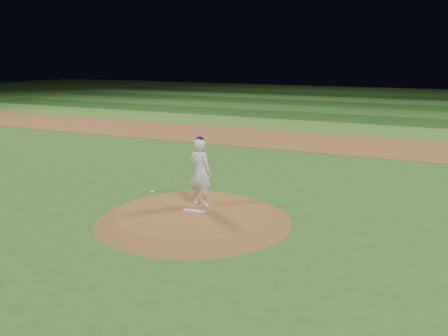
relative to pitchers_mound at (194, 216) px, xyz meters
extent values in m
plane|color=#2C5C1D|center=(0.00, 0.00, -0.12)|extent=(120.00, 120.00, 0.00)
cube|color=brown|center=(0.00, 14.00, -0.12)|extent=(70.00, 6.00, 0.02)
cube|color=#43762B|center=(0.00, 19.50, -0.12)|extent=(70.00, 5.00, 0.02)
cube|color=#1C4516|center=(0.00, 24.50, -0.12)|extent=(70.00, 5.00, 0.02)
cube|color=#2C6524|center=(0.00, 29.50, -0.12)|extent=(70.00, 5.00, 0.02)
cube|color=#1D4E19|center=(0.00, 34.50, -0.12)|extent=(70.00, 5.00, 0.02)
cube|color=#3F752A|center=(0.00, 39.50, -0.12)|extent=(70.00, 5.00, 0.02)
cube|color=#194616|center=(0.00, 44.50, -0.12)|extent=(70.00, 5.00, 0.02)
cone|color=brown|center=(0.00, 0.00, 0.00)|extent=(5.50, 5.50, 0.25)
cube|color=white|center=(-0.01, 0.05, 0.14)|extent=(0.65, 0.18, 0.03)
ellipsoid|color=silver|center=(-2.13, 1.15, 0.16)|extent=(0.13, 0.13, 0.07)
imported|color=white|center=(-0.10, 0.61, 1.12)|extent=(0.79, 0.59, 1.99)
ellipsoid|color=black|center=(-0.10, 0.61, 2.10)|extent=(0.22, 0.22, 0.15)
camera|label=1|loc=(6.49, -11.70, 4.47)|focal=40.00mm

